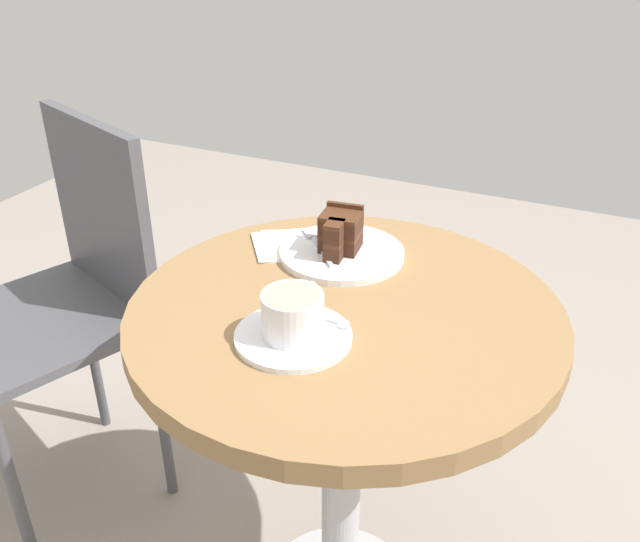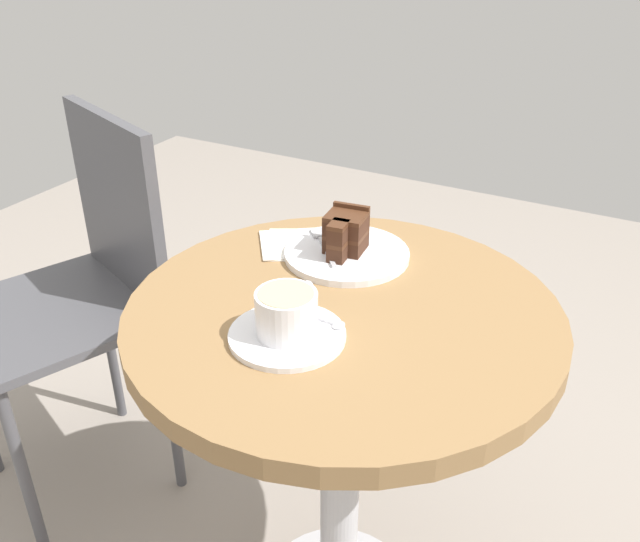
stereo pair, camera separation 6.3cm
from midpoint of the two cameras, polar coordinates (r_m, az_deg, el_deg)
name	(u,v)px [view 1 (the left image)]	position (r m, az deg, el deg)	size (l,w,h in m)	color
cafe_table	(344,369)	(1.10, 0.36, -8.31)	(0.67, 0.67, 0.68)	olive
saucer	(293,336)	(0.95, -4.16, -5.55)	(0.17, 0.17, 0.01)	white
coffee_cup	(293,313)	(0.94, -4.19, -3.58)	(0.12, 0.09, 0.06)	white
teaspoon	(326,319)	(0.98, -1.35, -4.10)	(0.02, 0.11, 0.00)	#B7B7BC
cake_plate	(342,253)	(1.17, 0.31, 1.50)	(0.22, 0.22, 0.01)	white
cake_slice	(340,232)	(1.15, 0.12, 3.25)	(0.09, 0.07, 0.07)	#422619
fork	(316,242)	(1.19, -1.81, 2.41)	(0.12, 0.11, 0.00)	#B7B7BC
napkin	(292,245)	(1.21, -3.84, 2.20)	(0.18, 0.18, 0.00)	silver
cafe_chair	(69,286)	(1.50, -21.49, -1.21)	(0.49, 0.49, 0.86)	#4C4C51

